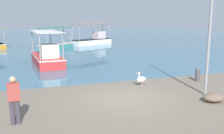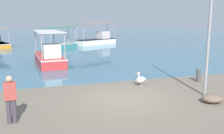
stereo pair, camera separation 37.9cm
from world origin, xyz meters
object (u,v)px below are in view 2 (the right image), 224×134
object	(u,v)px
lamp_post	(210,19)
net_pile	(212,98)
mooring_bollard	(199,74)
pelican	(141,79)
fisherman_standing	(11,98)
fishing_boat_near_left	(50,56)
fishing_boat_far_left	(97,40)
fishing_boat_outer	(60,45)

from	to	relation	value
lamp_post	net_pile	distance (m)	3.54
mooring_bollard	lamp_post	bearing A→B (deg)	-119.81
pelican	mooring_bollard	bearing A→B (deg)	-1.21
fisherman_standing	net_pile	xyz separation A→B (m)	(8.12, -0.23, -0.72)
lamp_post	fishing_boat_near_left	bearing A→B (deg)	121.43
fishing_boat_near_left	mooring_bollard	world-z (taller)	fishing_boat_near_left
fishing_boat_far_left	lamp_post	distance (m)	25.49
fishing_boat_near_left	fishing_boat_outer	size ratio (longest dim) A/B	1.26
mooring_bollard	fisherman_standing	xyz separation A→B (m)	(-9.82, -3.11, 0.48)
fishing_boat_far_left	lamp_post	size ratio (longest dim) A/B	0.99
fisherman_standing	fishing_boat_near_left	bearing A→B (deg)	80.36
lamp_post	fisherman_standing	size ratio (longest dim) A/B	3.80
fishing_boat_far_left	pelican	size ratio (longest dim) A/B	7.96
lamp_post	mooring_bollard	size ratio (longest dim) A/B	8.02
fishing_boat_near_left	net_pile	world-z (taller)	fishing_boat_near_left
mooring_bollard	fishing_boat_outer	bearing A→B (deg)	107.43
pelican	fisherman_standing	xyz separation A→B (m)	(-6.25, -3.18, 0.53)
fisherman_standing	net_pile	world-z (taller)	fisherman_standing
fishing_boat_outer	fishing_boat_far_left	size ratio (longest dim) A/B	0.72
fishing_boat_near_left	mooring_bollard	distance (m)	11.45
fishing_boat_outer	lamp_post	xyz separation A→B (m)	(4.63, -21.48, 3.08)
lamp_post	fisherman_standing	xyz separation A→B (m)	(-8.46, -0.73, -2.67)
pelican	lamp_post	size ratio (longest dim) A/B	0.12
fishing_boat_outer	lamp_post	distance (m)	22.19
fishing_boat_outer	net_pile	size ratio (longest dim) A/B	4.93
net_pile	fishing_boat_far_left	bearing A→B (deg)	87.06
fisherman_standing	fishing_boat_outer	bearing A→B (deg)	80.22
fishing_boat_near_left	fishing_boat_far_left	bearing A→B (deg)	62.77
fisherman_standing	net_pile	bearing A→B (deg)	-1.60
lamp_post	mooring_bollard	xyz separation A→B (m)	(1.36, 2.38, -3.15)
fishing_boat_near_left	fisherman_standing	distance (m)	11.57
fishing_boat_outer	lamp_post	world-z (taller)	lamp_post
mooring_bollard	pelican	bearing A→B (deg)	178.79
fishing_boat_near_left	pelican	size ratio (longest dim) A/B	7.27
fishing_boat_far_left	fisherman_standing	size ratio (longest dim) A/B	3.77
mooring_bollard	fisherman_standing	world-z (taller)	fisherman_standing
net_pile	fishing_boat_near_left	bearing A→B (deg)	118.00
fishing_boat_outer	lamp_post	size ratio (longest dim) A/B	0.72
fishing_boat_far_left	net_pile	distance (m)	26.30
pelican	net_pile	world-z (taller)	pelican
lamp_post	net_pile	bearing A→B (deg)	-109.53
fishing_boat_far_left	fisherman_standing	bearing A→B (deg)	-109.99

